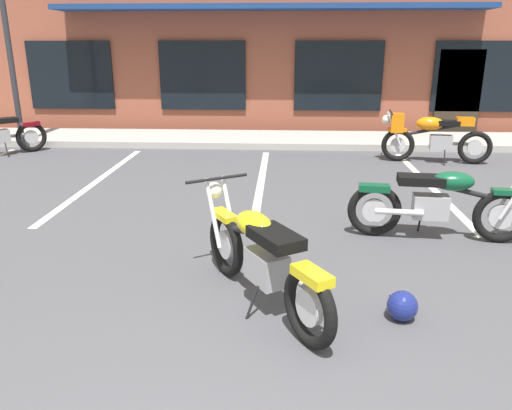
{
  "coord_description": "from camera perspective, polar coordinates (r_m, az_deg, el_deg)",
  "views": [
    {
      "loc": [
        0.37,
        -1.27,
        2.23
      ],
      "look_at": [
        0.08,
        3.94,
        0.55
      ],
      "focal_mm": 35.21,
      "sensor_mm": 36.0,
      "label": 1
    }
  ],
  "objects": [
    {
      "name": "motorcycle_foreground_classic",
      "position": [
        4.4,
        0.56,
        -5.82
      ],
      "size": [
        1.37,
        1.86,
        0.98
      ],
      "color": "black",
      "rests_on": "ground_plane"
    },
    {
      "name": "motorcycle_red_sportbike",
      "position": [
        10.4,
        19.26,
        7.46
      ],
      "size": [
        2.1,
        0.71,
        0.98
      ],
      "color": "black",
      "rests_on": "ground_plane"
    },
    {
      "name": "motorcycle_silver_naked",
      "position": [
        6.26,
        20.18,
        0.32
      ],
      "size": [
        2.11,
        0.69,
        0.98
      ],
      "color": "black",
      "rests_on": "ground_plane"
    },
    {
      "name": "painted_stall_lines",
      "position": [
        8.48,
        0.57,
        2.63
      ],
      "size": [
        11.29,
        4.8,
        0.01
      ],
      "color": "silver",
      "rests_on": "ground_plane"
    },
    {
      "name": "ground_plane",
      "position": [
        5.21,
        -1.2,
        -7.52
      ],
      "size": [
        80.0,
        80.0,
        0.0
      ],
      "primitive_type": "plane",
      "color": "#47474C"
    },
    {
      "name": "sidewalk_kerb",
      "position": [
        11.97,
        1.37,
        7.47
      ],
      "size": [
        22.0,
        1.8,
        0.14
      ],
      "primitive_type": "cube",
      "color": "#A8A59E",
      "rests_on": "ground_plane"
    },
    {
      "name": "helmet_on_pavement",
      "position": [
        4.47,
        16.28,
        -10.94
      ],
      "size": [
        0.26,
        0.26,
        0.26
      ],
      "color": "navy",
      "rests_on": "ground_plane"
    },
    {
      "name": "brick_storefront_building",
      "position": [
        15.86,
        1.93,
        16.77
      ],
      "size": [
        17.14,
        6.49,
        3.85
      ],
      "color": "brown",
      "rests_on": "ground_plane"
    }
  ]
}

